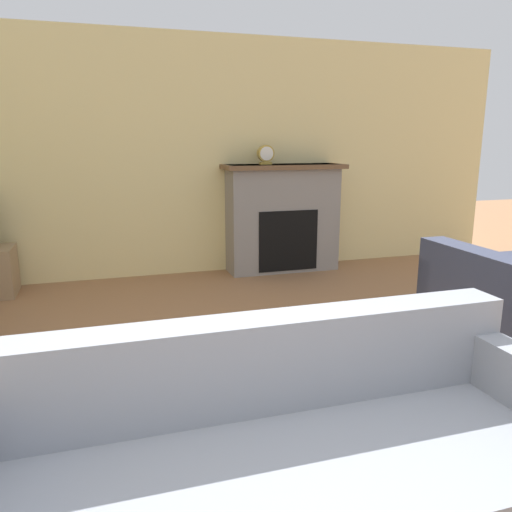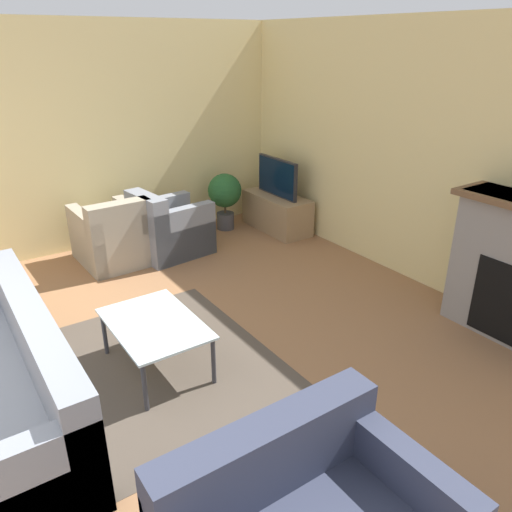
{
  "view_description": "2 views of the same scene",
  "coord_description": "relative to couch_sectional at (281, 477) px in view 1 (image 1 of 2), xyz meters",
  "views": [
    {
      "loc": [
        -0.61,
        -0.77,
        1.54
      ],
      "look_at": [
        0.42,
        2.57,
        0.73
      ],
      "focal_mm": 35.0,
      "sensor_mm": 36.0,
      "label": 1
    },
    {
      "loc": [
        3.26,
        0.71,
        2.48
      ],
      "look_at": [
        0.25,
        2.76,
        0.88
      ],
      "focal_mm": 35.0,
      "sensor_mm": 36.0,
      "label": 2
    }
  ],
  "objects": [
    {
      "name": "coffee_table",
      "position": [
        0.04,
        1.16,
        0.1
      ],
      "size": [
        0.94,
        0.64,
        0.42
      ],
      "color": "#333338",
      "rests_on": "ground_plane"
    },
    {
      "name": "wall_back",
      "position": [
        0.03,
        4.22,
        1.06
      ],
      "size": [
        8.76,
        0.06,
        2.7
      ],
      "color": "beige",
      "rests_on": "ground_plane"
    },
    {
      "name": "area_rug",
      "position": [
        0.04,
        1.14,
        -0.29
      ],
      "size": [
        2.14,
        1.84,
        0.0
      ],
      "color": "#4C4238",
      "rests_on": "ground_plane"
    },
    {
      "name": "mantel_clock",
      "position": [
        1.24,
        3.99,
        1.1
      ],
      "size": [
        0.19,
        0.07,
        0.22
      ],
      "color": "#B79338",
      "rests_on": "fireplace"
    },
    {
      "name": "fireplace",
      "position": [
        1.46,
        3.98,
        0.37
      ],
      "size": [
        1.43,
        0.47,
        1.27
      ],
      "color": "gray",
      "rests_on": "ground_plane"
    },
    {
      "name": "couch_sectional",
      "position": [
        0.0,
        0.0,
        0.0
      ],
      "size": [
        2.32,
        0.92,
        0.82
      ],
      "color": "gray",
      "rests_on": "ground_plane"
    }
  ]
}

